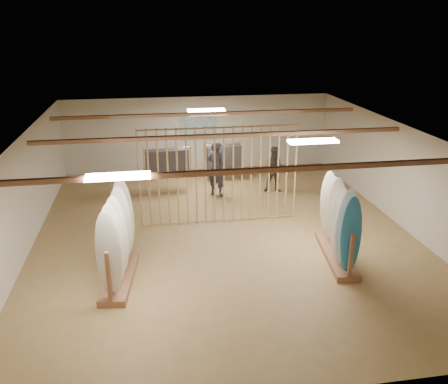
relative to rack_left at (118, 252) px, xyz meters
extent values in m
plane|color=#A07F4D|center=(2.69, 2.07, -0.71)|extent=(12.00, 12.00, 0.00)
plane|color=gray|center=(2.69, 2.07, 2.09)|extent=(12.00, 12.00, 0.00)
plane|color=beige|center=(2.69, 8.07, 0.69)|extent=(12.00, 0.00, 12.00)
plane|color=beige|center=(2.69, -3.93, 0.69)|extent=(12.00, 0.00, 12.00)
plane|color=beige|center=(-2.31, 2.07, 0.69)|extent=(0.00, 12.00, 12.00)
plane|color=beige|center=(7.69, 2.07, 0.69)|extent=(0.00, 12.00, 12.00)
cube|color=#9A6646|center=(2.69, 2.07, 2.01)|extent=(9.50, 6.12, 0.10)
cube|color=white|center=(2.69, 2.07, 2.03)|extent=(1.20, 0.35, 0.06)
cylinder|color=tan|center=(0.49, 2.87, 0.69)|extent=(0.05, 0.05, 2.78)
cylinder|color=tan|center=(0.75, 2.87, 0.69)|extent=(0.05, 0.05, 2.78)
cylinder|color=tan|center=(1.01, 2.87, 0.69)|extent=(0.05, 0.05, 2.78)
cylinder|color=tan|center=(1.27, 2.87, 0.69)|extent=(0.05, 0.05, 2.78)
cylinder|color=tan|center=(1.53, 2.87, 0.69)|extent=(0.05, 0.05, 2.78)
cylinder|color=tan|center=(1.79, 2.87, 0.69)|extent=(0.05, 0.05, 2.78)
cylinder|color=tan|center=(2.05, 2.87, 0.69)|extent=(0.05, 0.05, 2.78)
cylinder|color=tan|center=(2.31, 2.87, 0.69)|extent=(0.05, 0.05, 2.78)
cylinder|color=tan|center=(2.57, 2.87, 0.69)|extent=(0.05, 0.05, 2.78)
cylinder|color=tan|center=(2.82, 2.87, 0.69)|extent=(0.05, 0.05, 2.78)
cylinder|color=tan|center=(3.08, 2.87, 0.69)|extent=(0.05, 0.05, 2.78)
cylinder|color=tan|center=(3.34, 2.87, 0.69)|extent=(0.05, 0.05, 2.78)
cylinder|color=tan|center=(3.60, 2.87, 0.69)|extent=(0.05, 0.05, 2.78)
cylinder|color=tan|center=(3.86, 2.87, 0.69)|extent=(0.05, 0.05, 2.78)
cylinder|color=tan|center=(4.12, 2.87, 0.69)|extent=(0.05, 0.05, 2.78)
cylinder|color=tan|center=(4.38, 2.87, 0.69)|extent=(0.05, 0.05, 2.78)
cylinder|color=tan|center=(4.64, 2.87, 0.69)|extent=(0.05, 0.05, 2.78)
cylinder|color=tan|center=(4.89, 2.87, 0.69)|extent=(0.05, 0.05, 2.78)
cube|color=teal|center=(2.69, 8.05, 0.89)|extent=(1.40, 0.03, 0.90)
cube|color=#9A6646|center=(0.00, 0.00, -0.63)|extent=(0.84, 2.23, 0.16)
cylinder|color=black|center=(0.00, 0.00, 0.33)|extent=(0.28, 2.11, 0.01)
ellipsoid|color=white|center=(-0.11, -0.88, 0.41)|extent=(0.50, 0.12, 1.92)
ellipsoid|color=silver|center=(-0.06, -0.44, 0.41)|extent=(0.50, 0.12, 1.92)
ellipsoid|color=white|center=(0.00, 0.00, 0.41)|extent=(0.50, 0.12, 1.92)
ellipsoid|color=white|center=(0.06, 0.44, 0.41)|extent=(0.50, 0.12, 1.92)
ellipsoid|color=silver|center=(0.11, 0.88, 0.41)|extent=(0.50, 0.12, 1.92)
cube|color=#9A6646|center=(5.17, 0.26, -0.63)|extent=(0.87, 2.47, 0.15)
cylinder|color=black|center=(5.17, 0.26, 0.27)|extent=(0.34, 2.35, 0.01)
ellipsoid|color=#2D8CD1|center=(5.03, -0.74, 0.34)|extent=(0.47, 0.12, 1.81)
ellipsoid|color=white|center=(5.09, -0.34, 0.34)|extent=(0.47, 0.12, 1.81)
ellipsoid|color=white|center=(5.14, 0.06, 0.34)|extent=(0.47, 0.12, 1.81)
ellipsoid|color=white|center=(5.20, 0.46, 0.34)|extent=(0.47, 0.12, 1.81)
ellipsoid|color=silver|center=(5.26, 0.86, 0.34)|extent=(0.47, 0.12, 1.81)
ellipsoid|color=silver|center=(5.31, 1.26, 0.34)|extent=(0.47, 0.12, 1.81)
cylinder|color=silver|center=(1.37, 5.54, 0.84)|extent=(1.50, 0.12, 0.03)
cube|color=black|center=(1.37, 5.54, 0.34)|extent=(1.41, 0.46, 0.91)
cylinder|color=silver|center=(1.37, 5.54, 0.09)|extent=(0.03, 0.03, 1.60)
cylinder|color=silver|center=(3.40, 6.43, 0.66)|extent=(1.31, 0.16, 0.03)
cube|color=black|center=(3.40, 6.43, 0.21)|extent=(1.25, 0.45, 0.80)
cylinder|color=silver|center=(3.40, 6.43, 0.00)|extent=(0.03, 0.03, 1.41)
imported|color=#28262E|center=(2.94, 5.06, 0.34)|extent=(0.92, 0.89, 2.10)
imported|color=#363129|center=(4.93, 5.07, 0.18)|extent=(0.95, 0.80, 1.77)
camera|label=1|loc=(0.78, -9.51, 4.79)|focal=38.00mm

